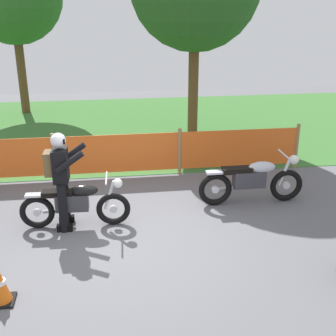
% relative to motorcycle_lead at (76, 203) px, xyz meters
% --- Properties ---
extents(ground, '(24.00, 24.00, 0.02)m').
position_rel_motorcycle_lead_xyz_m(ground, '(0.80, -0.56, -0.44)').
color(ground, '#5B5B60').
extents(grass_verge, '(24.00, 7.84, 0.01)m').
position_rel_motorcycle_lead_xyz_m(grass_verge, '(0.80, 6.08, -0.43)').
color(grass_verge, '#386B2D').
rests_on(grass_verge, ground).
extents(barrier_fence, '(8.20, 0.08, 1.05)m').
position_rel_motorcycle_lead_xyz_m(barrier_fence, '(0.80, 2.15, 0.11)').
color(barrier_fence, '#997547').
rests_on(barrier_fence, ground).
extents(motorcycle_lead, '(1.89, 0.55, 0.89)m').
position_rel_motorcycle_lead_xyz_m(motorcycle_lead, '(0.00, 0.00, 0.00)').
color(motorcycle_lead, black).
rests_on(motorcycle_lead, ground).
extents(motorcycle_trailing, '(2.05, 0.60, 0.97)m').
position_rel_motorcycle_lead_xyz_m(motorcycle_trailing, '(3.28, 0.49, 0.04)').
color(motorcycle_trailing, black).
rests_on(motorcycle_trailing, ground).
extents(rider_lead, '(0.69, 0.56, 1.69)m').
position_rel_motorcycle_lead_xyz_m(rider_lead, '(-0.21, 0.01, 0.52)').
color(rider_lead, black).
rests_on(rider_lead, ground).
extents(traffic_cone, '(0.32, 0.32, 0.53)m').
position_rel_motorcycle_lead_xyz_m(traffic_cone, '(-0.87, -1.97, -0.17)').
color(traffic_cone, black).
rests_on(traffic_cone, ground).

